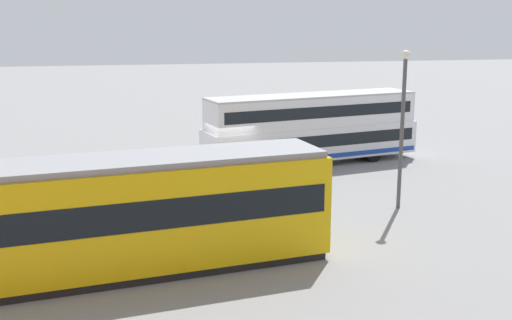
{
  "coord_description": "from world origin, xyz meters",
  "views": [
    {
      "loc": [
        5.17,
        30.05,
        7.61
      ],
      "look_at": [
        -0.37,
        4.44,
        1.74
      ],
      "focal_mm": 44.23,
      "sensor_mm": 36.0,
      "label": 1
    }
  ],
  "objects_px": {
    "pedestrian_near_railing": "(189,182)",
    "info_sign": "(14,179)",
    "tram_yellow": "(121,214)",
    "street_lamp": "(403,117)",
    "double_decker_bus": "(312,128)"
  },
  "relations": [
    {
      "from": "tram_yellow",
      "to": "info_sign",
      "type": "distance_m",
      "value": 7.27
    },
    {
      "from": "street_lamp",
      "to": "pedestrian_near_railing",
      "type": "bearing_deg",
      "value": -13.78
    },
    {
      "from": "info_sign",
      "to": "street_lamp",
      "type": "xyz_separation_m",
      "value": [
        -15.1,
        1.64,
        2.13
      ]
    },
    {
      "from": "info_sign",
      "to": "street_lamp",
      "type": "height_order",
      "value": "street_lamp"
    },
    {
      "from": "tram_yellow",
      "to": "info_sign",
      "type": "relative_size",
      "value": 5.42
    },
    {
      "from": "tram_yellow",
      "to": "street_lamp",
      "type": "distance_m",
      "value": 12.17
    },
    {
      "from": "pedestrian_near_railing",
      "to": "tram_yellow",
      "type": "bearing_deg",
      "value": 66.93
    },
    {
      "from": "pedestrian_near_railing",
      "to": "info_sign",
      "type": "bearing_deg",
      "value": 3.53
    },
    {
      "from": "info_sign",
      "to": "street_lamp",
      "type": "relative_size",
      "value": 0.38
    },
    {
      "from": "pedestrian_near_railing",
      "to": "street_lamp",
      "type": "relative_size",
      "value": 0.28
    },
    {
      "from": "pedestrian_near_railing",
      "to": "info_sign",
      "type": "xyz_separation_m",
      "value": [
        6.72,
        0.41,
        0.61
      ]
    },
    {
      "from": "tram_yellow",
      "to": "street_lamp",
      "type": "height_order",
      "value": "street_lamp"
    },
    {
      "from": "double_decker_bus",
      "to": "street_lamp",
      "type": "xyz_separation_m",
      "value": [
        -1.06,
        8.67,
        1.87
      ]
    },
    {
      "from": "double_decker_bus",
      "to": "info_sign",
      "type": "xyz_separation_m",
      "value": [
        14.04,
        7.03,
        -0.26
      ]
    },
    {
      "from": "double_decker_bus",
      "to": "street_lamp",
      "type": "distance_m",
      "value": 8.93
    }
  ]
}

